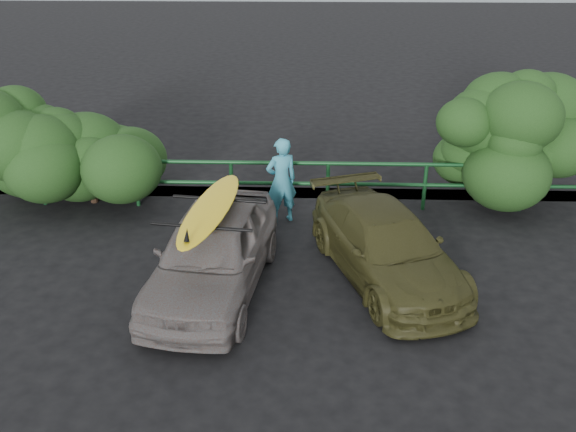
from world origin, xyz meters
The scene contains 9 objects.
ground centered at (0.00, 0.00, 0.00)m, with size 80.00×80.00×0.00m, color black.
guardrail centered at (0.00, 5.00, 0.52)m, with size 14.00×0.08×1.04m, color #13431E, non-canonical shape.
shrub_left centered at (-4.80, 5.40, 1.08)m, with size 3.20×2.40×2.16m, color #224619, non-canonical shape.
shrub_right centered at (5.00, 5.50, 1.30)m, with size 3.20×2.40×2.60m, color #224619, non-canonical shape.
sedan centered at (-0.93, 1.73, 0.68)m, with size 1.61×4.00×1.36m, color #685F5C.
olive_vehicle centered at (1.91, 2.23, 0.58)m, with size 1.61×3.97×1.15m, color #3A391A.
man centered at (0.07, 4.36, 0.87)m, with size 0.63×0.42×1.74m, color #3D9EB7.
roof_rack centered at (-0.93, 1.73, 1.39)m, with size 1.56×1.09×0.05m, color black, non-canonical shape.
surfboard centered at (-0.93, 1.73, 1.46)m, with size 0.59×2.87×0.08m, color yellow.
Camera 1 is at (0.57, -7.29, 5.61)m, focal length 40.00 mm.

